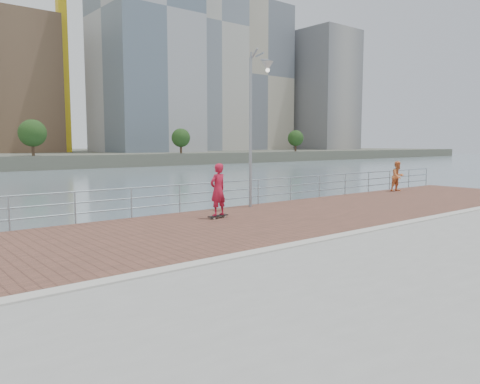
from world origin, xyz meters
TOP-DOWN VIEW (x-y plane):
  - water at (0.00, 0.00)m, footprint 400.00×400.00m
  - brick_lane at (0.00, 3.60)m, footprint 40.00×6.80m
  - curb at (0.00, 0.00)m, footprint 40.00×0.40m
  - guardrail at (0.00, 7.00)m, footprint 39.06×0.06m
  - street_lamp at (4.25, 6.04)m, footprint 0.46×1.33m
  - skateboard at (1.36, 4.92)m, footprint 0.87×0.34m
  - skateboarder at (1.36, 4.92)m, footprint 0.75×0.55m
  - bystander at (14.83, 6.12)m, footprint 0.94×0.80m
  - tower_crane at (27.36, 104.00)m, footprint 47.00×2.00m
  - skyline at (29.99, 104.09)m, footprint 233.00×41.00m

SIDE VIEW (x-z plane):
  - water at x=0.00m, z-range -2.00..-2.00m
  - brick_lane at x=0.00m, z-range 0.00..0.02m
  - curb at x=0.00m, z-range 0.00..0.06m
  - skateboard at x=1.36m, z-range 0.05..0.15m
  - guardrail at x=0.00m, z-range 0.13..1.25m
  - bystander at x=14.83m, z-range 0.02..1.71m
  - skateboarder at x=1.36m, z-range 0.10..2.00m
  - street_lamp at x=4.25m, z-range 1.32..7.60m
  - skyline at x=29.99m, z-range -9.60..62.16m
  - tower_crane at x=27.36m, z-range 8.15..58.85m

